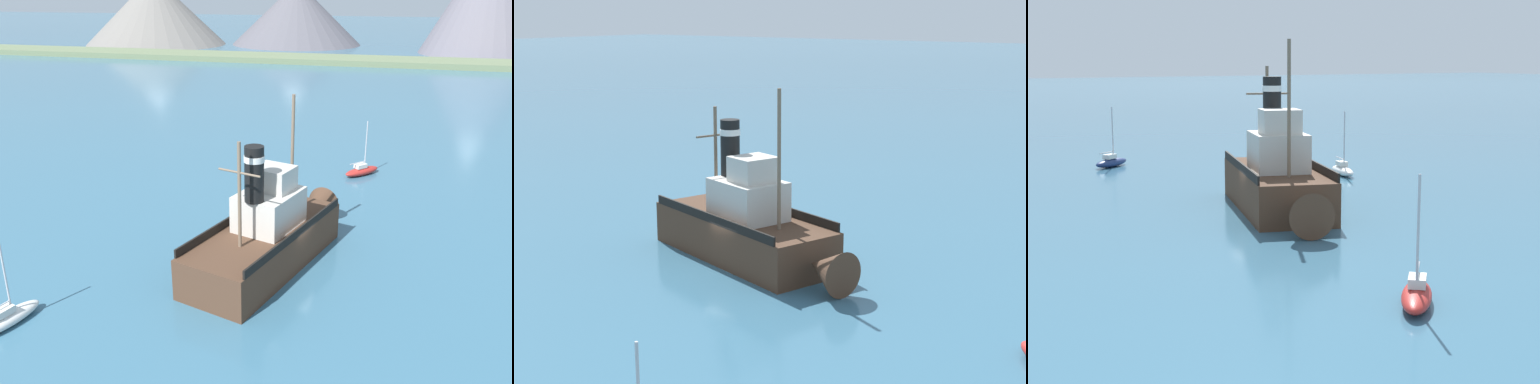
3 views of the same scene
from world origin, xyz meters
The scene contains 5 objects.
ground_plane centered at (0.00, 0.00, 0.00)m, with size 600.00×600.00×0.00m, color #38667F.
old_tugboat centered at (-1.45, 0.02, 1.83)m, with size 7.73×14.76×9.90m.
sailboat_red centered at (2.88, 17.98, 0.43)m, with size 3.35×3.57×4.90m.
sailboat_white centered at (-12.63, -9.87, 0.43)m, with size 2.01×3.95×4.90m.
sailboat_navy centered at (1.33, -23.18, 0.43)m, with size 3.73×3.11×4.90m.
Camera 3 is at (20.68, 39.41, 8.96)m, focal length 55.00 mm.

